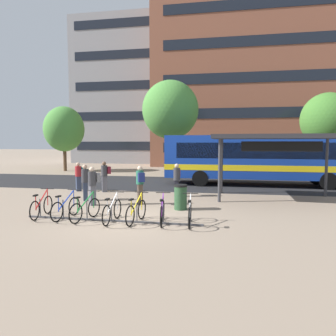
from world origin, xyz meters
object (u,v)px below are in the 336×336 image
at_px(parked_bicycle_yellow_4, 136,212).
at_px(parked_bicycle_green_2, 85,210).
at_px(parked_bicycle_blue_1, 66,208).
at_px(commuter_grey_pack_1, 93,183).
at_px(city_bus, 261,158).
at_px(parked_bicycle_white_6, 190,213).
at_px(street_tree_0, 327,120).
at_px(commuter_teal_pack_4, 79,175).
at_px(parked_bicycle_white_3, 112,211).
at_px(commuter_maroon_pack_3, 105,174).
at_px(street_tree_2, 170,110).
at_px(street_tree_1, 64,129).
at_px(transit_shelter, 277,139).
at_px(commuter_red_pack_2, 177,178).
at_px(parked_bicycle_purple_5, 162,212).
at_px(parked_bicycle_red_0, 42,207).
at_px(commuter_teal_pack_5, 85,180).
at_px(commuter_navy_pack_0, 140,182).
at_px(trash_bin, 181,197).

bearing_deg(parked_bicycle_yellow_4, parked_bicycle_green_2, 97.20).
relative_size(parked_bicycle_blue_1, commuter_grey_pack_1, 1.01).
xyz_separation_m(city_bus, parked_bicycle_green_2, (-7.30, -10.09, -1.39)).
xyz_separation_m(parked_bicycle_white_6, street_tree_0, (9.65, 16.95, 4.23)).
bearing_deg(commuter_teal_pack_4, commuter_grey_pack_1, 80.06).
bearing_deg(city_bus, parked_bicycle_white_3, -120.30).
relative_size(commuter_maroon_pack_3, street_tree_2, 0.22).
bearing_deg(parked_bicycle_white_3, street_tree_1, 34.46).
xyz_separation_m(transit_shelter, street_tree_2, (-6.70, 9.61, 2.48)).
distance_m(parked_bicycle_green_2, commuter_teal_pack_4, 6.79).
height_order(transit_shelter, commuter_red_pack_2, transit_shelter).
relative_size(parked_bicycle_green_2, parked_bicycle_purple_5, 0.99).
bearing_deg(parked_bicycle_green_2, transit_shelter, -41.64).
relative_size(parked_bicycle_white_3, parked_bicycle_yellow_4, 1.01).
distance_m(street_tree_0, street_tree_2, 12.93).
xyz_separation_m(commuter_teal_pack_4, street_tree_2, (3.79, 8.88, 4.47)).
bearing_deg(parked_bicycle_white_6, commuter_red_pack_2, 9.53).
bearing_deg(parked_bicycle_blue_1, parked_bicycle_yellow_4, -85.16).
height_order(commuter_maroon_pack_3, commuter_teal_pack_4, commuter_maroon_pack_3).
bearing_deg(commuter_red_pack_2, commuter_grey_pack_1, -50.33).
relative_size(city_bus, parked_bicycle_white_3, 7.01).
distance_m(city_bus, parked_bicycle_white_6, 10.77).
bearing_deg(transit_shelter, parked_bicycle_white_3, -137.35).
height_order(parked_bicycle_red_0, commuter_teal_pack_5, commuter_teal_pack_5).
bearing_deg(commuter_navy_pack_0, parked_bicycle_white_6, -168.20).
height_order(commuter_grey_pack_1, street_tree_1, street_tree_1).
bearing_deg(parked_bicycle_blue_1, street_tree_0, -32.50).
bearing_deg(street_tree_0, parked_bicycle_yellow_4, -124.08).
xyz_separation_m(parked_bicycle_red_0, parked_bicycle_white_6, (5.50, -0.14, 0.00)).
height_order(commuter_navy_pack_0, commuter_maroon_pack_3, commuter_navy_pack_0).
bearing_deg(parked_bicycle_white_6, parked_bicycle_yellow_4, 88.11).
bearing_deg(transit_shelter, street_tree_0, 65.12).
bearing_deg(parked_bicycle_red_0, commuter_teal_pack_5, -8.88).
bearing_deg(parked_bicycle_red_0, parked_bicycle_blue_1, -98.71).
distance_m(parked_bicycle_purple_5, parked_bicycle_white_6, 0.94).
bearing_deg(transit_shelter, parked_bicycle_blue_1, -145.36).
height_order(commuter_navy_pack_0, commuter_grey_pack_1, commuter_navy_pack_0).
distance_m(commuter_grey_pack_1, commuter_teal_pack_5, 1.28).
bearing_deg(commuter_teal_pack_4, street_tree_0, 169.59).
distance_m(parked_bicycle_red_0, commuter_navy_pack_0, 4.18).
bearing_deg(parked_bicycle_green_2, commuter_teal_pack_4, 40.55).
bearing_deg(city_bus, parked_bicycle_white_6, -108.31).
relative_size(commuter_navy_pack_0, commuter_teal_pack_5, 1.00).
bearing_deg(street_tree_2, parked_bicycle_green_2, -92.44).
height_order(parked_bicycle_blue_1, trash_bin, trash_bin).
distance_m(parked_bicycle_yellow_4, parked_bicycle_white_6, 1.84).
distance_m(commuter_navy_pack_0, commuter_grey_pack_1, 2.06).
bearing_deg(parked_bicycle_green_2, parked_bicycle_red_0, 97.52).
height_order(parked_bicycle_white_6, commuter_teal_pack_4, commuter_teal_pack_4).
relative_size(transit_shelter, commuter_red_pack_2, 3.66).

